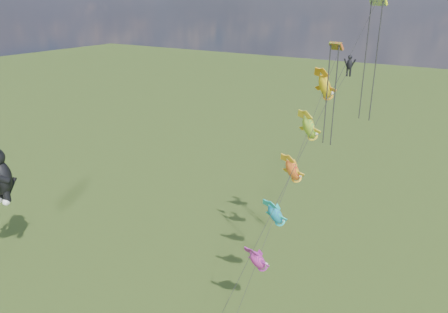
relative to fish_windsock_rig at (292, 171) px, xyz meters
The scene contains 3 objects.
ground 22.50m from the fish_windsock_rig, 155.32° to the right, with size 300.00×300.00×0.00m, color #1E340D.
fish_windsock_rig is the anchor object (origin of this frame).
parafoil_rig 8.41m from the fish_windsock_rig, ahead, with size 6.29×16.77×23.97m.
Camera 1 is at (29.57, -20.74, 24.08)m, focal length 35.00 mm.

